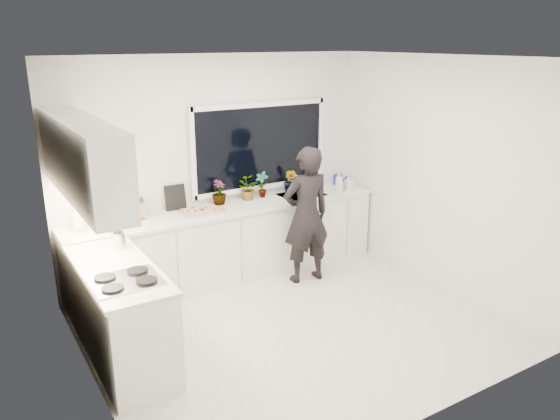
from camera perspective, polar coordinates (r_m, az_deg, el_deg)
floor at (r=5.81m, az=1.49°, el=-12.12°), size 4.00×3.50×0.02m
wall_back at (r=6.77m, az=-6.62°, el=4.47°), size 4.00×0.02×2.70m
wall_left at (r=4.55m, az=-20.12°, el=-3.04°), size 0.02×3.50×2.70m
wall_right at (r=6.56m, az=16.48°, el=3.45°), size 0.02×3.50×2.70m
ceiling at (r=5.06m, az=1.74°, el=15.77°), size 4.00×3.50×0.02m
window at (r=6.96m, az=-2.06°, el=6.63°), size 1.80×0.02×1.00m
base_cabinets_back at (r=6.76m, az=-5.23°, el=-3.56°), size 3.92×0.58×0.88m
base_cabinets_left at (r=5.29m, az=-16.27°, el=-10.52°), size 0.58×1.60×0.88m
countertop_back at (r=6.60m, az=-5.30°, el=0.14°), size 3.94×0.62×0.04m
countertop_left at (r=5.10m, az=-16.71°, el=-5.94°), size 0.62×1.60×0.04m
upper_cabinets at (r=5.12m, az=-19.99°, el=5.04°), size 0.34×2.10×0.70m
sink at (r=7.13m, az=2.24°, el=1.25°), size 0.58×0.42×0.14m
faucet at (r=7.24m, az=1.37°, el=2.85°), size 0.03×0.03×0.22m
stovetop at (r=4.77m, az=-15.84°, el=-7.07°), size 0.56×0.48×0.03m
person at (r=6.54m, az=2.76°, el=-0.55°), size 0.64×0.45×1.67m
pizza_tray at (r=6.43m, az=-8.20°, el=-0.13°), size 0.46×0.34×0.03m
pizza at (r=6.42m, az=-8.20°, el=0.01°), size 0.42×0.30×0.01m
watering_can at (r=7.63m, az=6.07°, el=3.16°), size 0.16×0.16×0.13m
paper_towel_roll at (r=6.14m, az=-20.36°, el=-0.80°), size 0.12×0.12×0.26m
knife_block at (r=6.33m, az=-14.52°, el=0.10°), size 0.14×0.12×0.22m
utensil_crock at (r=5.50m, az=-16.51°, el=-3.04°), size 0.14×0.14×0.16m
picture_frame_large at (r=6.38m, az=-15.84°, el=0.42°), size 0.22×0.03×0.28m
picture_frame_small at (r=6.55m, az=-10.88°, el=1.31°), size 0.25×0.03×0.30m
herb_plants at (r=6.88m, az=-2.99°, el=2.39°), size 1.25×0.34×0.33m
soap_bottles at (r=7.28m, az=6.58°, el=2.93°), size 0.27×0.11×0.27m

